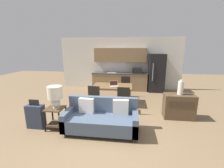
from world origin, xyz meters
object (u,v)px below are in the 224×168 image
(dining_chair_near_left, at_px, (95,97))
(vase, at_px, (181,88))
(dining_chair_far_right, at_px, (126,86))
(laptop, at_px, (114,85))
(side_table, at_px, (55,115))
(couch, at_px, (102,118))
(suitcase, at_px, (36,116))
(refrigerator, at_px, (156,73))
(dining_chair_near_right, at_px, (124,98))
(dining_table, at_px, (112,87))
(table_lamp, at_px, (55,95))
(credenza, at_px, (179,106))

(dining_chair_near_left, bearing_deg, vase, -176.96)
(dining_chair_far_right, distance_m, laptop, 1.04)
(side_table, bearing_deg, dining_chair_far_right, 59.21)
(dining_chair_near_left, xyz_separation_m, laptop, (0.56, 0.74, 0.26))
(couch, distance_m, suitcase, 1.81)
(refrigerator, bearing_deg, suitcase, -132.38)
(dining_chair_far_right, relative_size, dining_chair_near_left, 1.00)
(vase, bearing_deg, suitcase, -164.30)
(refrigerator, distance_m, dining_chair_near_right, 3.26)
(refrigerator, distance_m, laptop, 2.82)
(side_table, bearing_deg, dining_chair_near_left, 58.58)
(couch, distance_m, dining_chair_near_right, 1.32)
(dining_table, height_order, table_lamp, table_lamp)
(dining_chair_near_right, bearing_deg, credenza, 175.55)
(side_table, bearing_deg, dining_table, 58.84)
(refrigerator, distance_m, side_table, 5.26)
(couch, bearing_deg, refrigerator, 64.06)
(refrigerator, xyz_separation_m, dining_chair_far_right, (-1.48, -1.18, -0.42))
(laptop, bearing_deg, suitcase, -152.54)
(laptop, relative_size, suitcase, 0.48)
(laptop, bearing_deg, dining_table, 111.28)
(side_table, bearing_deg, refrigerator, 51.92)
(table_lamp, relative_size, dining_chair_near_right, 0.64)
(side_table, height_order, table_lamp, table_lamp)
(couch, relative_size, vase, 4.12)
(refrigerator, height_order, dining_chair_far_right, refrigerator)
(refrigerator, relative_size, dining_table, 1.24)
(laptop, bearing_deg, table_lamp, -142.89)
(vase, bearing_deg, refrigerator, 94.63)
(dining_table, relative_size, dining_chair_far_right, 1.64)
(credenza, bearing_deg, refrigerator, 94.54)
(side_table, distance_m, suitcase, 0.56)
(dining_table, distance_m, dining_chair_near_left, 0.97)
(table_lamp, xyz_separation_m, dining_chair_near_right, (1.73, 1.23, -0.43))
(dining_table, xyz_separation_m, dining_chair_far_right, (0.48, 0.84, -0.15))
(vase, height_order, laptop, vase)
(refrigerator, xyz_separation_m, dining_chair_near_right, (-1.47, -2.87, -0.42))
(laptop, bearing_deg, dining_chair_near_left, -146.83)
(couch, relative_size, dining_chair_near_left, 2.03)
(vase, bearing_deg, dining_chair_near_left, 176.25)
(table_lamp, distance_m, vase, 3.61)
(dining_table, distance_m, couch, 2.09)
(dining_table, bearing_deg, dining_chair_near_left, -120.77)
(couch, bearing_deg, laptop, 87.14)
(suitcase, bearing_deg, table_lamp, 4.21)
(table_lamp, xyz_separation_m, vase, (3.44, 1.09, 0.02))
(table_lamp, xyz_separation_m, credenza, (3.44, 1.07, -0.57))
(vase, height_order, dining_chair_far_right, vase)
(couch, height_order, dining_chair_near_left, dining_chair_near_left)
(couch, distance_m, laptop, 2.03)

